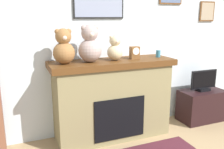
{
  "coord_description": "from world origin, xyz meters",
  "views": [
    {
      "loc": [
        -1.4,
        -1.26,
        1.65
      ],
      "look_at": [
        -0.2,
        1.69,
        0.89
      ],
      "focal_mm": 39.01,
      "sensor_mm": 36.0,
      "label": 1
    }
  ],
  "objects_px": {
    "candle_jar": "(158,54)",
    "teddy_bear_brown": "(115,49)",
    "mantel_clock": "(135,53)",
    "tv_stand": "(201,105)",
    "television": "(204,81)",
    "teddy_bear_tan": "(90,45)",
    "fireplace": "(112,99)",
    "teddy_bear_cream": "(64,48)"
  },
  "relations": [
    {
      "from": "teddy_bear_cream",
      "to": "teddy_bear_brown",
      "type": "xyz_separation_m",
      "value": [
        0.67,
        0.0,
        -0.04
      ]
    },
    {
      "from": "tv_stand",
      "to": "television",
      "type": "height_order",
      "value": "television"
    },
    {
      "from": "tv_stand",
      "to": "teddy_bear_tan",
      "type": "bearing_deg",
      "value": 179.23
    },
    {
      "from": "television",
      "to": "candle_jar",
      "type": "distance_m",
      "value": 0.98
    },
    {
      "from": "fireplace",
      "to": "teddy_bear_tan",
      "type": "bearing_deg",
      "value": -176.65
    },
    {
      "from": "fireplace",
      "to": "teddy_bear_cream",
      "type": "height_order",
      "value": "teddy_bear_cream"
    },
    {
      "from": "tv_stand",
      "to": "television",
      "type": "relative_size",
      "value": 1.5
    },
    {
      "from": "television",
      "to": "mantel_clock",
      "type": "xyz_separation_m",
      "value": [
        -1.23,
        0.03,
        0.52
      ]
    },
    {
      "from": "television",
      "to": "teddy_bear_tan",
      "type": "relative_size",
      "value": 1.01
    },
    {
      "from": "tv_stand",
      "to": "candle_jar",
      "type": "relative_size",
      "value": 7.14
    },
    {
      "from": "mantel_clock",
      "to": "fireplace",
      "type": "bearing_deg",
      "value": 176.54
    },
    {
      "from": "candle_jar",
      "to": "teddy_bear_cream",
      "type": "distance_m",
      "value": 1.34
    },
    {
      "from": "television",
      "to": "candle_jar",
      "type": "height_order",
      "value": "candle_jar"
    },
    {
      "from": "candle_jar",
      "to": "teddy_bear_brown",
      "type": "height_order",
      "value": "teddy_bear_brown"
    },
    {
      "from": "tv_stand",
      "to": "teddy_bear_cream",
      "type": "relative_size",
      "value": 1.67
    },
    {
      "from": "fireplace",
      "to": "television",
      "type": "distance_m",
      "value": 1.55
    },
    {
      "from": "television",
      "to": "candle_jar",
      "type": "relative_size",
      "value": 4.75
    },
    {
      "from": "fireplace",
      "to": "teddy_bear_tan",
      "type": "height_order",
      "value": "teddy_bear_tan"
    },
    {
      "from": "teddy_bear_cream",
      "to": "teddy_bear_brown",
      "type": "distance_m",
      "value": 0.67
    },
    {
      "from": "mantel_clock",
      "to": "teddy_bear_cream",
      "type": "relative_size",
      "value": 0.39
    },
    {
      "from": "teddy_bear_cream",
      "to": "teddy_bear_brown",
      "type": "bearing_deg",
      "value": 0.01
    },
    {
      "from": "teddy_bear_tan",
      "to": "teddy_bear_brown",
      "type": "bearing_deg",
      "value": 0.03
    },
    {
      "from": "fireplace",
      "to": "tv_stand",
      "type": "bearing_deg",
      "value": -1.61
    },
    {
      "from": "teddy_bear_cream",
      "to": "teddy_bear_tan",
      "type": "distance_m",
      "value": 0.33
    },
    {
      "from": "fireplace",
      "to": "candle_jar",
      "type": "height_order",
      "value": "candle_jar"
    },
    {
      "from": "teddy_bear_cream",
      "to": "teddy_bear_tan",
      "type": "relative_size",
      "value": 0.91
    },
    {
      "from": "fireplace",
      "to": "candle_jar",
      "type": "xyz_separation_m",
      "value": [
        0.69,
        -0.02,
        0.59
      ]
    },
    {
      "from": "teddy_bear_tan",
      "to": "tv_stand",
      "type": "bearing_deg",
      "value": -0.77
    },
    {
      "from": "fireplace",
      "to": "teddy_bear_brown",
      "type": "xyz_separation_m",
      "value": [
        0.03,
        -0.02,
        0.69
      ]
    },
    {
      "from": "teddy_bear_cream",
      "to": "tv_stand",
      "type": "bearing_deg",
      "value": -0.66
    },
    {
      "from": "tv_stand",
      "to": "candle_jar",
      "type": "xyz_separation_m",
      "value": [
        -0.85,
        0.03,
        0.89
      ]
    },
    {
      "from": "fireplace",
      "to": "teddy_bear_tan",
      "type": "relative_size",
      "value": 3.56
    },
    {
      "from": "candle_jar",
      "to": "mantel_clock",
      "type": "xyz_separation_m",
      "value": [
        -0.38,
        -0.0,
        0.03
      ]
    },
    {
      "from": "candle_jar",
      "to": "teddy_bear_cream",
      "type": "bearing_deg",
      "value": -179.98
    },
    {
      "from": "candle_jar",
      "to": "mantel_clock",
      "type": "distance_m",
      "value": 0.38
    },
    {
      "from": "mantel_clock",
      "to": "teddy_bear_brown",
      "type": "relative_size",
      "value": 0.51
    },
    {
      "from": "teddy_bear_brown",
      "to": "fireplace",
      "type": "bearing_deg",
      "value": 147.37
    },
    {
      "from": "fireplace",
      "to": "teddy_bear_tan",
      "type": "xyz_separation_m",
      "value": [
        -0.31,
        -0.02,
        0.75
      ]
    },
    {
      "from": "tv_stand",
      "to": "mantel_clock",
      "type": "distance_m",
      "value": 1.54
    },
    {
      "from": "mantel_clock",
      "to": "teddy_bear_cream",
      "type": "xyz_separation_m",
      "value": [
        -0.96,
        0.0,
        0.11
      ]
    },
    {
      "from": "tv_stand",
      "to": "teddy_bear_brown",
      "type": "bearing_deg",
      "value": 179.05
    },
    {
      "from": "fireplace",
      "to": "tv_stand",
      "type": "distance_m",
      "value": 1.57
    }
  ]
}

